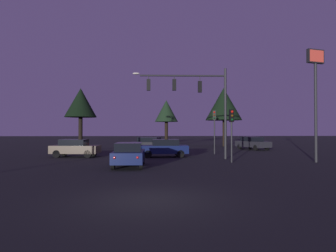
{
  "coord_description": "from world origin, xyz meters",
  "views": [
    {
      "loc": [
        0.18,
        -9.95,
        2.31
      ],
      "look_at": [
        1.49,
        17.68,
        2.7
      ],
      "focal_mm": 31.85,
      "sensor_mm": 36.0,
      "label": 1
    }
  ],
  "objects_px": {
    "traffic_light_corner_left": "(232,125)",
    "car_crossing_right": "(75,148)",
    "traffic_signal_mast_arm": "(196,95)",
    "car_parked_lot": "(150,144)",
    "tree_left_far": "(81,103)",
    "traffic_light_corner_right": "(214,123)",
    "car_crossing_left": "(164,148)",
    "tree_behind_sign": "(224,104)",
    "tree_center_horizon": "(166,111)",
    "car_nearside_lane": "(129,154)",
    "store_sign_illuminated": "(316,81)",
    "car_far_lane": "(253,143)"
  },
  "relations": [
    {
      "from": "traffic_light_corner_left",
      "to": "car_crossing_right",
      "type": "xyz_separation_m",
      "value": [
        -12.33,
        5.06,
        -1.91
      ]
    },
    {
      "from": "traffic_signal_mast_arm",
      "to": "car_crossing_right",
      "type": "height_order",
      "value": "traffic_signal_mast_arm"
    },
    {
      "from": "car_parked_lot",
      "to": "tree_left_far",
      "type": "height_order",
      "value": "tree_left_far"
    },
    {
      "from": "traffic_light_corner_right",
      "to": "car_crossing_left",
      "type": "xyz_separation_m",
      "value": [
        -4.96,
        -2.69,
        -2.19
      ]
    },
    {
      "from": "tree_behind_sign",
      "to": "tree_center_horizon",
      "type": "relative_size",
      "value": 1.24
    },
    {
      "from": "traffic_light_corner_left",
      "to": "tree_center_horizon",
      "type": "xyz_separation_m",
      "value": [
        -3.67,
        23.71,
        2.43
      ]
    },
    {
      "from": "traffic_light_corner_left",
      "to": "car_nearside_lane",
      "type": "relative_size",
      "value": 0.89
    },
    {
      "from": "tree_left_far",
      "to": "tree_center_horizon",
      "type": "bearing_deg",
      "value": 51.14
    },
    {
      "from": "car_crossing_left",
      "to": "car_parked_lot",
      "type": "height_order",
      "value": "same"
    },
    {
      "from": "tree_left_far",
      "to": "tree_center_horizon",
      "type": "height_order",
      "value": "tree_left_far"
    },
    {
      "from": "traffic_signal_mast_arm",
      "to": "traffic_light_corner_right",
      "type": "bearing_deg",
      "value": 62.31
    },
    {
      "from": "car_nearside_lane",
      "to": "car_parked_lot",
      "type": "xyz_separation_m",
      "value": [
        1.14,
        14.48,
        -0.0
      ]
    },
    {
      "from": "traffic_light_corner_right",
      "to": "tree_behind_sign",
      "type": "height_order",
      "value": "tree_behind_sign"
    },
    {
      "from": "car_crossing_left",
      "to": "store_sign_illuminated",
      "type": "relative_size",
      "value": 0.53
    },
    {
      "from": "car_far_lane",
      "to": "store_sign_illuminated",
      "type": "relative_size",
      "value": 0.6
    },
    {
      "from": "traffic_light_corner_left",
      "to": "car_parked_lot",
      "type": "xyz_separation_m",
      "value": [
        -5.98,
        12.48,
        -1.91
      ]
    },
    {
      "from": "car_nearside_lane",
      "to": "car_far_lane",
      "type": "distance_m",
      "value": 20.8
    },
    {
      "from": "car_crossing_left",
      "to": "car_crossing_right",
      "type": "relative_size",
      "value": 1.02
    },
    {
      "from": "car_nearside_lane",
      "to": "car_crossing_right",
      "type": "height_order",
      "value": "same"
    },
    {
      "from": "traffic_light_corner_right",
      "to": "car_nearside_lane",
      "type": "distance_m",
      "value": 12.17
    },
    {
      "from": "car_far_lane",
      "to": "car_parked_lot",
      "type": "distance_m",
      "value": 12.28
    },
    {
      "from": "traffic_signal_mast_arm",
      "to": "car_parked_lot",
      "type": "xyz_separation_m",
      "value": [
        -3.8,
        9.77,
        -4.34
      ]
    },
    {
      "from": "car_parked_lot",
      "to": "traffic_signal_mast_arm",
      "type": "bearing_deg",
      "value": -68.76
    },
    {
      "from": "car_far_lane",
      "to": "tree_left_far",
      "type": "bearing_deg",
      "value": -172.98
    },
    {
      "from": "car_crossing_left",
      "to": "tree_center_horizon",
      "type": "relative_size",
      "value": 0.63
    },
    {
      "from": "traffic_light_corner_left",
      "to": "car_crossing_left",
      "type": "relative_size",
      "value": 0.88
    },
    {
      "from": "traffic_signal_mast_arm",
      "to": "tree_center_horizon",
      "type": "xyz_separation_m",
      "value": [
        -1.49,
        20.99,
        -0.01
      ]
    },
    {
      "from": "car_crossing_left",
      "to": "car_far_lane",
      "type": "xyz_separation_m",
      "value": [
        10.88,
        9.25,
        0.0
      ]
    },
    {
      "from": "traffic_light_corner_right",
      "to": "car_crossing_left",
      "type": "relative_size",
      "value": 0.98
    },
    {
      "from": "store_sign_illuminated",
      "to": "tree_center_horizon",
      "type": "relative_size",
      "value": 1.19
    },
    {
      "from": "traffic_light_corner_right",
      "to": "car_crossing_left",
      "type": "distance_m",
      "value": 6.05
    },
    {
      "from": "traffic_signal_mast_arm",
      "to": "traffic_light_corner_left",
      "type": "xyz_separation_m",
      "value": [
        2.18,
        -2.72,
        -2.43
      ]
    },
    {
      "from": "car_nearside_lane",
      "to": "tree_left_far",
      "type": "distance_m",
      "value": 15.61
    },
    {
      "from": "traffic_light_corner_right",
      "to": "store_sign_illuminated",
      "type": "distance_m",
      "value": 9.95
    },
    {
      "from": "car_far_lane",
      "to": "tree_center_horizon",
      "type": "bearing_deg",
      "value": 135.43
    },
    {
      "from": "car_nearside_lane",
      "to": "car_far_lane",
      "type": "height_order",
      "value": "same"
    },
    {
      "from": "traffic_signal_mast_arm",
      "to": "traffic_light_corner_right",
      "type": "height_order",
      "value": "traffic_signal_mast_arm"
    },
    {
      "from": "traffic_light_corner_left",
      "to": "tree_behind_sign",
      "type": "bearing_deg",
      "value": 78.12
    },
    {
      "from": "car_crossing_right",
      "to": "tree_left_far",
      "type": "distance_m",
      "value": 7.95
    },
    {
      "from": "traffic_light_corner_left",
      "to": "car_crossing_left",
      "type": "height_order",
      "value": "traffic_light_corner_left"
    },
    {
      "from": "car_far_lane",
      "to": "car_parked_lot",
      "type": "xyz_separation_m",
      "value": [
        -12.18,
        -1.5,
        -0.0
      ]
    },
    {
      "from": "car_crossing_left",
      "to": "car_far_lane",
      "type": "relative_size",
      "value": 0.88
    },
    {
      "from": "store_sign_illuminated",
      "to": "traffic_light_corner_left",
      "type": "bearing_deg",
      "value": 178.84
    },
    {
      "from": "car_parked_lot",
      "to": "tree_behind_sign",
      "type": "bearing_deg",
      "value": 40.88
    },
    {
      "from": "car_nearside_lane",
      "to": "store_sign_illuminated",
      "type": "height_order",
      "value": "store_sign_illuminated"
    },
    {
      "from": "car_crossing_left",
      "to": "car_parked_lot",
      "type": "distance_m",
      "value": 7.86
    },
    {
      "from": "car_nearside_lane",
      "to": "store_sign_illuminated",
      "type": "relative_size",
      "value": 0.53
    },
    {
      "from": "car_crossing_right",
      "to": "car_far_lane",
      "type": "height_order",
      "value": "same"
    },
    {
      "from": "car_nearside_lane",
      "to": "tree_left_far",
      "type": "height_order",
      "value": "tree_left_far"
    },
    {
      "from": "traffic_signal_mast_arm",
      "to": "tree_left_far",
      "type": "xyz_separation_m",
      "value": [
        -11.28,
        8.84,
        0.09
      ]
    }
  ]
}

